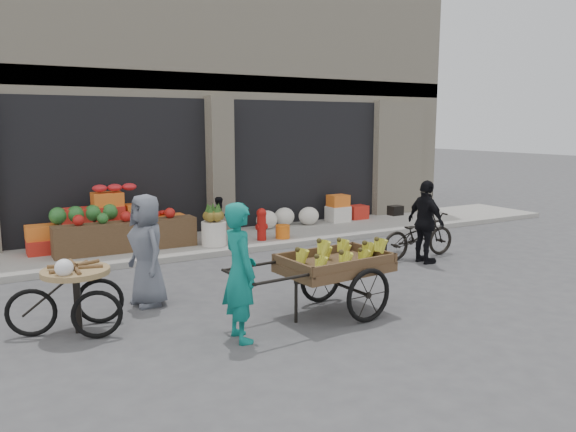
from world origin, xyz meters
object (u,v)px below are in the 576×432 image
seated_person (220,218)px  banana_cart (332,261)px  pineapple_bin (214,233)px  orange_bucket (283,232)px  fire_hydrant (262,223)px  bicycle (418,235)px  vendor_woman (240,272)px  tricycle_cart (76,290)px  vendor_grey (147,250)px  cyclist (426,222)px

seated_person → banana_cart: size_ratio=0.36×
pineapple_bin → orange_bucket: pineapple_bin is taller
pineapple_bin → seated_person: 0.75m
fire_hydrant → bicycle: size_ratio=0.41×
pineapple_bin → bicycle: 4.20m
fire_hydrant → pineapple_bin: bearing=177.4°
seated_person → vendor_woman: 5.75m
vendor_woman → seated_person: bearing=-17.7°
tricycle_cart → vendor_grey: (1.11, 0.68, 0.26)m
banana_cart → cyclist: (3.22, 1.57, 0.03)m
fire_hydrant → cyclist: size_ratio=0.45×
seated_person → tricycle_cart: (-3.71, -4.14, -0.02)m
seated_person → fire_hydrant: bearing=-52.9°
tricycle_cart → cyclist: (6.42, 0.55, 0.23)m
cyclist → tricycle_cart: bearing=97.1°
seated_person → vendor_grey: 4.34m
vendor_grey → cyclist: size_ratio=1.03×
pineapple_bin → vendor_woman: (-1.61, -4.78, 0.49)m
pineapple_bin → cyclist: bearing=-43.9°
orange_bucket → tricycle_cart: tricycle_cart is taller
vendor_grey → bicycle: 5.54m
orange_bucket → vendor_grey: bearing=-144.0°
vendor_grey → orange_bucket: bearing=117.9°
orange_bucket → vendor_grey: 4.74m
fire_hydrant → orange_bucket: bearing=-5.7°
tricycle_cart → vendor_grey: 1.32m
cyclist → bicycle: bearing=-24.4°
fire_hydrant → cyclist: cyclist is taller
pineapple_bin → orange_bucket: 1.61m
banana_cart → seated_person: bearing=80.1°
orange_bucket → seated_person: (-1.20, 0.70, 0.31)m
banana_cart → vendor_grey: size_ratio=1.57×
banana_cart → vendor_woman: bearing=-175.8°
banana_cart → vendor_woman: (-1.49, -0.22, 0.09)m
fire_hydrant → tricycle_cart: size_ratio=0.49×
tricycle_cart → cyclist: cyclist is taller
pineapple_bin → bicycle: (3.31, -2.59, 0.08)m
pineapple_bin → banana_cart: bearing=-91.4°
pineapple_bin → fire_hydrant: bearing=-2.6°
orange_bucket → banana_cart: banana_cart is taller
banana_cart → tricycle_cart: size_ratio=1.77×
fire_hydrant → vendor_grey: (-3.31, -2.82, 0.32)m
seated_person → cyclist: 4.50m
seated_person → cyclist: bearing=-62.9°
fire_hydrant → orange_bucket: size_ratio=2.22×
orange_bucket → vendor_woman: 5.71m
vendor_grey → vendor_woman: bearing=9.3°
tricycle_cart → pineapple_bin: bearing=61.7°
cyclist → vendor_grey: bearing=90.8°
fire_hydrant → vendor_grey: 4.36m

